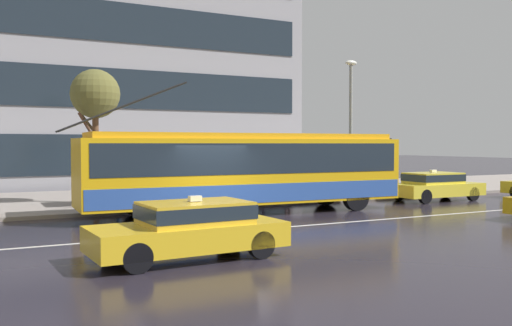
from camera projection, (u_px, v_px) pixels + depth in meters
ground_plane at (227, 225)px, 17.29m from camera, size 160.00×160.00×0.00m
sidewalk_slab at (147, 198)px, 25.30m from camera, size 80.00×10.00×0.14m
lane_centre_line at (243, 230)px, 16.22m from camera, size 72.00×0.14×0.01m
trolleybus at (247, 169)px, 20.22m from camera, size 12.63×2.86×4.68m
taxi_ahead_of_bus at (435, 185)px, 24.72m from camera, size 4.29×1.86×1.39m
taxi_oncoming_near at (191, 227)px, 12.23m from camera, size 4.38×2.00×1.39m
bus_shelter at (146, 154)px, 22.13m from camera, size 3.52×1.90×2.63m
pedestrian_at_shelter at (263, 162)px, 24.88m from camera, size 1.22×1.22×1.98m
pedestrian_approaching_curb at (290, 161)px, 24.74m from camera, size 1.42×1.42×1.98m
pedestrian_walking_past at (117, 164)px, 21.47m from camera, size 1.56×1.56×1.99m
pedestrian_waiting_by_pole at (190, 176)px, 23.67m from camera, size 0.43×0.43×1.73m
street_lamp at (351, 115)px, 25.31m from camera, size 0.60×0.32×6.23m
street_tree_bare at (95, 96)px, 22.46m from camera, size 2.00×2.00×5.45m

